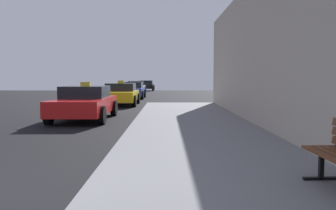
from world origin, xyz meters
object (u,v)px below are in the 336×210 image
(car_red, at_px, (85,103))
(car_black, at_px, (146,85))
(car_blue, at_px, (132,90))
(car_yellow, at_px, (121,94))
(car_silver, at_px, (136,87))

(car_red, distance_m, car_black, 30.59)
(car_blue, xyz_separation_m, car_black, (0.15, 16.99, 0.00))
(car_blue, relative_size, car_black, 0.95)
(car_yellow, xyz_separation_m, car_silver, (-0.45, 15.33, -0.00))
(car_red, height_order, car_yellow, same)
(car_yellow, bearing_deg, car_black, -90.32)
(car_silver, height_order, car_black, same)
(car_red, bearing_deg, car_yellow, -93.58)
(car_red, height_order, car_blue, car_red)
(car_red, relative_size, car_black, 0.93)
(car_red, distance_m, car_silver, 22.33)
(car_silver, distance_m, car_black, 8.28)
(car_red, bearing_deg, car_blue, -91.75)
(car_yellow, height_order, car_silver, car_yellow)
(car_red, height_order, car_silver, car_red)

